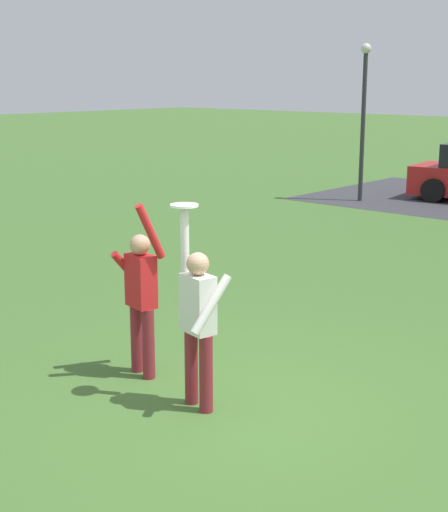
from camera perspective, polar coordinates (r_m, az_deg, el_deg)
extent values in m
plane|color=#426B2D|center=(7.92, 1.17, -11.51)|extent=(120.00, 120.00, 0.00)
cylinder|color=maroon|center=(7.69, -1.38, -8.95)|extent=(0.14, 0.14, 0.82)
cylinder|color=maroon|center=(7.89, -2.50, -8.37)|extent=(0.14, 0.14, 0.82)
cube|color=silver|center=(7.55, -1.99, -3.65)|extent=(0.40, 0.29, 0.60)
sphere|color=tan|center=(7.44, -2.01, -0.60)|extent=(0.23, 0.23, 0.23)
cylinder|color=silver|center=(7.37, -0.97, -3.71)|extent=(0.17, 0.49, 0.58)
cylinder|color=silver|center=(7.58, -3.01, 1.31)|extent=(0.09, 0.09, 0.66)
cylinder|color=maroon|center=(8.77, -6.66, -6.19)|extent=(0.14, 0.14, 0.82)
cylinder|color=maroon|center=(8.56, -5.76, -6.67)|extent=(0.14, 0.14, 0.82)
cube|color=red|center=(8.45, -6.34, -1.89)|extent=(0.40, 0.29, 0.60)
sphere|color=tan|center=(8.35, -6.41, 0.86)|extent=(0.23, 0.23, 0.23)
cylinder|color=red|center=(8.63, -7.12, -1.27)|extent=(0.17, 0.49, 0.58)
cylinder|color=red|center=(8.12, -5.62, 1.86)|extent=(0.14, 0.36, 0.64)
cylinder|color=white|center=(7.51, -3.04, 3.86)|extent=(0.29, 0.29, 0.02)
cylinder|color=black|center=(21.52, 15.62, 4.82)|extent=(0.68, 0.30, 0.66)
cylinder|color=#2D2D33|center=(21.18, 10.51, 9.51)|extent=(0.12, 0.12, 4.00)
sphere|color=silver|center=(21.16, 10.76, 15.24)|extent=(0.28, 0.28, 0.28)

